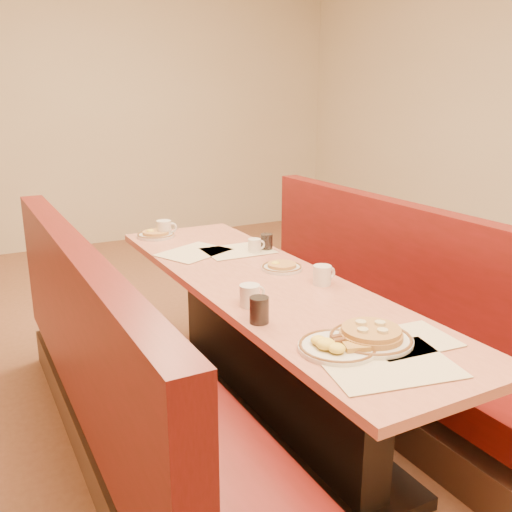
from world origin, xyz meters
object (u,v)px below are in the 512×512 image
booth_left (124,388)px  coffee_mug_b (250,295)px  pancake_plate (371,337)px  coffee_mug_a (323,275)px  coffee_mug_c (255,245)px  soda_tumbler_near (259,310)px  coffee_mug_d (165,228)px  diner_table (266,351)px  booth_right (379,326)px  soda_tumbler_mid (267,242)px  eggs_plate (337,346)px

booth_left → coffee_mug_b: booth_left is taller
pancake_plate → coffee_mug_a: coffee_mug_a is taller
pancake_plate → coffee_mug_c: (0.20, 1.28, 0.02)m
booth_left → soda_tumbler_near: 0.77m
coffee_mug_d → coffee_mug_a: bearing=-60.7°
diner_table → coffee_mug_a: size_ratio=20.17×
booth_right → coffee_mug_c: (-0.54, 0.48, 0.43)m
soda_tumbler_mid → soda_tumbler_near: bearing=-120.9°
eggs_plate → coffee_mug_d: bearing=89.2°
coffee_mug_d → soda_tumbler_near: 1.54m
eggs_plate → coffee_mug_c: coffee_mug_c is taller
diner_table → booth_left: (-0.73, 0.00, -0.01)m
coffee_mug_b → soda_tumbler_near: (-0.06, -0.18, 0.00)m
booth_left → booth_right: bearing=0.0°
pancake_plate → eggs_plate: size_ratio=1.09×
diner_table → pancake_plate: bearing=-90.6°
coffee_mug_b → coffee_mug_c: bearing=52.9°
diner_table → soda_tumbler_mid: soda_tumbler_mid is taller
booth_right → pancake_plate: 1.17m
coffee_mug_b → coffee_mug_d: coffee_mug_d is taller
eggs_plate → soda_tumbler_mid: bearing=71.3°
coffee_mug_d → diner_table: bearing=-69.1°
coffee_mug_a → soda_tumbler_mid: 0.67m
booth_left → coffee_mug_c: booth_left is taller
soda_tumbler_mid → coffee_mug_b: bearing=-123.8°
coffee_mug_a → soda_tumbler_mid: bearing=78.4°
coffee_mug_b → coffee_mug_c: size_ratio=1.20×
booth_left → booth_right: size_ratio=1.00×
coffee_mug_c → diner_table: bearing=-109.6°
soda_tumbler_near → soda_tumbler_mid: size_ratio=1.14×
pancake_plate → coffee_mug_b: coffee_mug_b is taller
booth_right → soda_tumbler_mid: (-0.45, 0.50, 0.44)m
coffee_mug_c → soda_tumbler_mid: bearing=12.5°
coffee_mug_b → soda_tumbler_mid: 0.91m
soda_tumbler_near → soda_tumbler_mid: soda_tumbler_near is taller
diner_table → eggs_plate: eggs_plate is taller
coffee_mug_b → coffee_mug_d: bearing=78.5°
booth_left → soda_tumbler_near: (0.45, -0.44, 0.44)m
coffee_mug_b → soda_tumbler_mid: bearing=48.7°
coffee_mug_c → pancake_plate: bearing=-96.7°
diner_table → booth_left: bearing=180.0°
soda_tumbler_near → booth_left: bearing=136.0°
eggs_plate → soda_tumbler_near: bearing=108.8°
soda_tumbler_near → coffee_mug_c: bearing=62.7°
eggs_plate → coffee_mug_a: 0.73m
booth_right → booth_left: bearing=180.0°
booth_left → coffee_mug_d: bearing=61.3°
coffee_mug_c → coffee_mug_d: 0.70m
coffee_mug_a → coffee_mug_d: bearing=99.3°
booth_right → soda_tumbler_mid: size_ratio=26.20×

